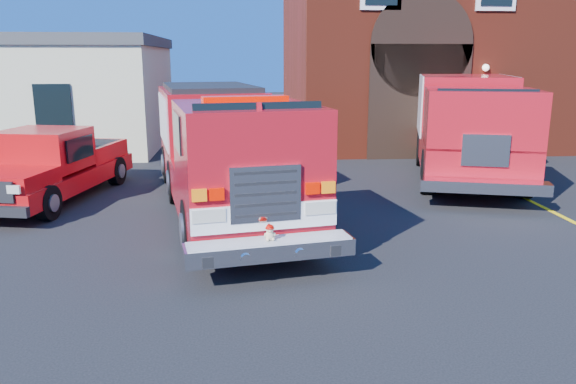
{
  "coord_description": "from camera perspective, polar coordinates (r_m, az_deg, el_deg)",
  "views": [
    {
      "loc": [
        -0.8,
        -10.48,
        3.53
      ],
      "look_at": [
        0.0,
        -1.2,
        1.3
      ],
      "focal_mm": 35.0,
      "sensor_mm": 36.0,
      "label": 1
    }
  ],
  "objects": [
    {
      "name": "side_building",
      "position": [
        24.9,
        -24.47,
        9.22
      ],
      "size": [
        10.2,
        8.2,
        4.35
      ],
      "color": "beige",
      "rests_on": "ground"
    },
    {
      "name": "parking_stripe_mid",
      "position": [
        16.59,
        21.32,
        0.26
      ],
      "size": [
        0.12,
        3.0,
        0.01
      ],
      "primitive_type": "cube",
      "color": "yellow",
      "rests_on": "ground"
    },
    {
      "name": "fire_station",
      "position": [
        26.36,
        17.46,
        14.44
      ],
      "size": [
        15.2,
        10.2,
        8.45
      ],
      "color": "maroon",
      "rests_on": "ground"
    },
    {
      "name": "parking_stripe_far",
      "position": [
        19.27,
        17.46,
        2.29
      ],
      "size": [
        0.12,
        3.0,
        0.01
      ],
      "primitive_type": "cube",
      "color": "yellow",
      "rests_on": "ground"
    },
    {
      "name": "parking_stripe_near",
      "position": [
        14.05,
        26.61,
        -2.53
      ],
      "size": [
        0.12,
        3.0,
        0.01
      ],
      "primitive_type": "cube",
      "color": "yellow",
      "rests_on": "ground"
    },
    {
      "name": "pickup_truck",
      "position": [
        15.42,
        -22.88,
        2.44
      ],
      "size": [
        3.11,
        5.87,
        1.83
      ],
      "color": "black",
      "rests_on": "ground"
    },
    {
      "name": "fire_engine",
      "position": [
        13.22,
        -6.61,
        4.46
      ],
      "size": [
        4.2,
        9.6,
        2.86
      ],
      "color": "black",
      "rests_on": "ground"
    },
    {
      "name": "ground",
      "position": [
        11.09,
        -0.53,
        -5.1
      ],
      "size": [
        100.0,
        100.0,
        0.0
      ],
      "primitive_type": "plane",
      "color": "black",
      "rests_on": "ground"
    },
    {
      "name": "secondary_truck",
      "position": [
        18.36,
        17.59,
        6.89
      ],
      "size": [
        5.25,
        9.62,
        2.98
      ],
      "color": "black",
      "rests_on": "ground"
    }
  ]
}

